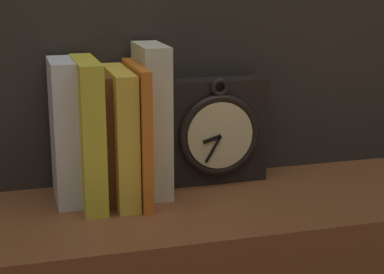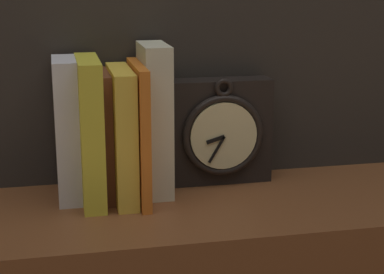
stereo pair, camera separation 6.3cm
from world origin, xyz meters
name	(u,v)px [view 1 (the left image)]	position (x,y,z in m)	size (l,w,h in m)	color
clock	(214,131)	(0.07, 0.10, 0.96)	(0.17, 0.07, 0.18)	black
book_slot0_white	(64,132)	(-0.18, 0.08, 0.98)	(0.04, 0.11, 0.22)	silver
book_slot1_yellow	(88,132)	(-0.15, 0.06, 0.98)	(0.03, 0.15, 0.22)	yellow
book_slot2_brown	(104,136)	(-0.12, 0.07, 0.97)	(0.01, 0.12, 0.20)	brown
book_slot3_yellow	(120,136)	(-0.10, 0.06, 0.97)	(0.03, 0.15, 0.20)	yellow
book_slot4_orange	(137,133)	(-0.07, 0.05, 0.98)	(0.01, 0.16, 0.21)	orange
book_slot5_cream	(152,120)	(-0.04, 0.08, 0.99)	(0.04, 0.11, 0.24)	beige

